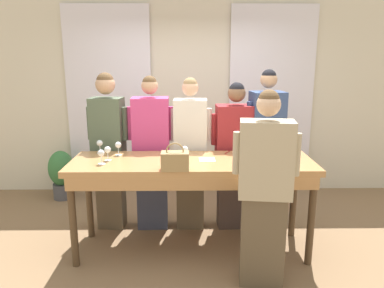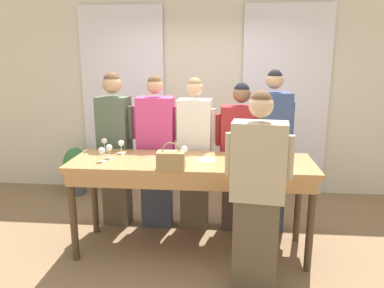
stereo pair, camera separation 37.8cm
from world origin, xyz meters
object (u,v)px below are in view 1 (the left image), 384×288
wine_glass_center_left (118,146)px  potted_plant (61,173)px  guest_pink_top (151,154)px  handbag (175,160)px  wine_glass_front_right (248,156)px  wine_glass_front_left (266,153)px  tasting_bar (192,170)px  wine_glass_center_mid (108,150)px  wine_bottle (269,147)px  guest_olive_jacket (109,149)px  wine_glass_back_left (185,150)px  guest_cream_sweater (190,154)px  host_pouring (265,190)px  wine_glass_center_right (101,154)px  guest_navy_coat (265,150)px  wine_glass_front_mid (100,144)px  guest_striped_shirt (235,157)px

wine_glass_center_left → potted_plant: size_ratio=0.21×
wine_glass_center_left → guest_pink_top: guest_pink_top is taller
handbag → wine_glass_center_left: 0.80m
wine_glass_front_right → potted_plant: 2.98m
wine_glass_front_left → wine_glass_front_right: 0.22m
tasting_bar → potted_plant: size_ratio=3.48×
handbag → wine_glass_center_mid: 0.75m
wine_bottle → guest_pink_top: bearing=157.9°
guest_olive_jacket → guest_pink_top: size_ratio=1.02×
wine_glass_center_left → tasting_bar: bearing=-16.6°
wine_glass_front_left → wine_glass_center_left: 1.52m
wine_glass_back_left → guest_cream_sweater: size_ratio=0.08×
host_pouring → wine_glass_center_left: bearing=149.6°
guest_olive_jacket → wine_glass_back_left: bearing=-32.0°
tasting_bar → wine_glass_front_left: wine_glass_front_left is taller
wine_glass_center_right → host_pouring: (1.49, -0.48, -0.20)m
wine_bottle → guest_cream_sweater: guest_cream_sweater is taller
wine_bottle → wine_glass_center_mid: (-1.62, -0.05, -0.02)m
wine_bottle → handbag: bearing=-158.6°
wine_glass_center_left → guest_navy_coat: (1.63, 0.35, -0.14)m
wine_bottle → potted_plant: size_ratio=0.45×
wine_bottle → tasting_bar: bearing=-174.2°
wine_bottle → guest_pink_top: guest_pink_top is taller
wine_glass_center_mid → guest_pink_top: bearing=55.4°
wine_glass_front_left → host_pouring: bearing=-102.3°
wine_glass_center_right → guest_pink_top: size_ratio=0.08×
wine_glass_center_left → wine_bottle: bearing=-5.6°
guest_navy_coat → host_pouring: (-0.24, -1.16, -0.06)m
handbag → host_pouring: (0.77, -0.29, -0.19)m
tasting_bar → wine_glass_front_right: 0.60m
potted_plant → wine_glass_center_mid: bearing=-55.9°
wine_glass_center_right → wine_glass_center_left: bearing=72.2°
handbag → wine_glass_front_mid: (-0.82, 0.60, 0.01)m
wine_glass_front_mid → guest_olive_jacket: guest_olive_jacket is taller
guest_pink_top → guest_cream_sweater: 0.45m
wine_glass_center_right → guest_striped_shirt: (1.38, 0.68, -0.22)m
wine_glass_front_left → host_pouring: (-0.11, -0.49, -0.20)m
host_pouring → wine_bottle: bearing=75.6°
wine_glass_center_mid → potted_plant: 1.90m
wine_glass_front_left → wine_glass_center_left: (-1.49, 0.32, 0.00)m
wine_glass_back_left → wine_glass_center_right: bearing=-170.6°
wine_glass_back_left → potted_plant: size_ratio=0.21×
wine_bottle → handbag: size_ratio=1.24×
tasting_bar → wine_glass_center_mid: wine_glass_center_mid is taller
handbag → wine_glass_back_left: handbag is taller
wine_glass_front_right → guest_cream_sweater: bearing=124.7°
wine_glass_center_right → guest_cream_sweater: guest_cream_sweater is taller
wine_glass_front_right → wine_glass_center_left: (-1.30, 0.43, 0.00)m
guest_olive_jacket → guest_navy_coat: (1.80, 0.00, -0.01)m
guest_striped_shirt → potted_plant: size_ratio=2.45×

